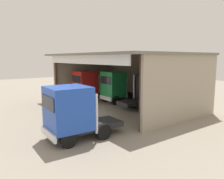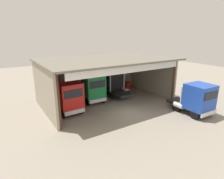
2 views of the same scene
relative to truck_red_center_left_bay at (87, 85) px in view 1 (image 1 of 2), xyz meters
The scene contains 9 objects.
ground_plane 6.75m from the truck_red_center_left_bay, 31.09° to the right, with size 80.00×80.00×0.00m, color gray.
workshop_shed 6.29m from the truck_red_center_left_bay, 20.94° to the left, with size 16.28×10.33×5.67m.
truck_red_center_left_bay is the anchor object (origin of this frame).
truck_green_center_bay 4.10m from the truck_red_center_left_bay, 22.86° to the left, with size 2.65×4.35×3.66m.
truck_black_yard_outside 8.34m from the truck_red_center_left_bay, 20.32° to the left, with size 2.72×5.02×3.45m.
truck_blue_right_bay 13.93m from the truck_red_center_left_bay, 33.60° to the right, with size 2.75×5.13×3.46m.
oil_drum 12.11m from the truck_red_center_left_bay, 25.35° to the left, with size 0.58×0.58×0.91m, color gold.
tool_cart 12.65m from the truck_red_center_left_bay, 21.73° to the left, with size 0.90×0.60×1.00m, color red.
traffic_cone 12.44m from the truck_red_center_left_bay, 29.21° to the right, with size 0.36×0.36×0.56m, color orange.
Camera 1 is at (18.58, -10.41, 5.22)m, focal length 35.34 mm.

